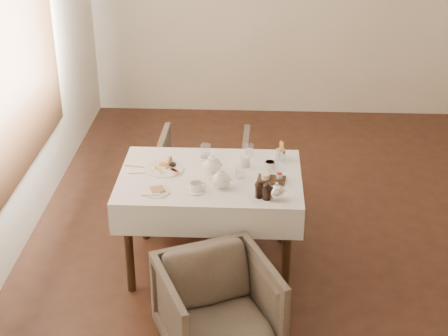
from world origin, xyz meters
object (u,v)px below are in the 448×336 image
object	(u,v)px
armchair_near	(218,309)
teapot_centre	(212,164)
breakfast_plate	(165,168)
table	(210,190)
armchair_far	(204,175)

from	to	relation	value
armchair_near	teapot_centre	world-z (taller)	teapot_centre
armchair_near	breakfast_plate	world-z (taller)	breakfast_plate
table	teapot_centre	xyz separation A→B (m)	(0.01, 0.04, 0.19)
armchair_near	armchair_far	xyz separation A→B (m)	(-0.21, 1.68, 0.03)
armchair_far	teapot_centre	world-z (taller)	teapot_centre
breakfast_plate	table	bearing A→B (deg)	7.23
armchair_near	breakfast_plate	distance (m)	1.18
armchair_near	teapot_centre	bearing A→B (deg)	71.67
table	armchair_far	distance (m)	0.84
teapot_centre	armchair_far	bearing A→B (deg)	111.29
armchair_near	teapot_centre	distance (m)	1.08
table	breakfast_plate	xyz separation A→B (m)	(-0.33, 0.09, 0.13)
armchair_near	table	bearing A→B (deg)	72.66
teapot_centre	table	bearing A→B (deg)	-97.01
armchair_far	breakfast_plate	bearing A→B (deg)	72.82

